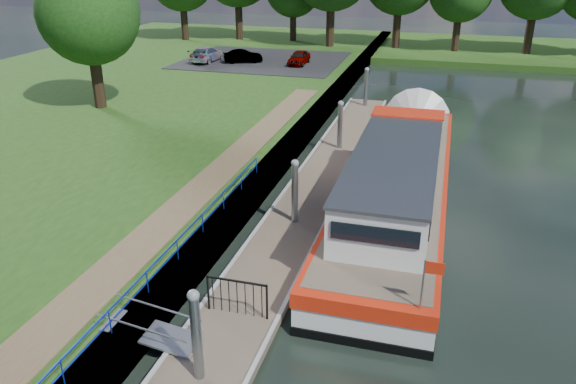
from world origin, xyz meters
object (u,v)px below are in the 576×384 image
(barge, at_px, (399,176))
(car_b, at_px, (243,56))
(car_a, at_px, (299,58))
(pontoon, at_px, (320,183))
(car_c, at_px, (207,54))

(barge, height_order, car_b, barge)
(barge, distance_m, car_a, 26.64)
(barge, bearing_deg, car_b, 123.77)
(pontoon, relative_size, barge, 1.42)
(barge, bearing_deg, car_a, 114.26)
(pontoon, bearing_deg, barge, -6.96)
(car_c, bearing_deg, car_a, -171.99)
(pontoon, xyz_separation_m, car_b, (-12.29, 23.31, 1.20))
(pontoon, bearing_deg, car_c, 124.09)
(barge, relative_size, car_c, 4.85)
(pontoon, relative_size, car_c, 6.87)
(car_c, bearing_deg, pontoon, 126.44)
(pontoon, xyz_separation_m, barge, (3.60, -0.44, 0.90))
(barge, distance_m, car_c, 30.31)
(barge, relative_size, car_b, 6.34)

